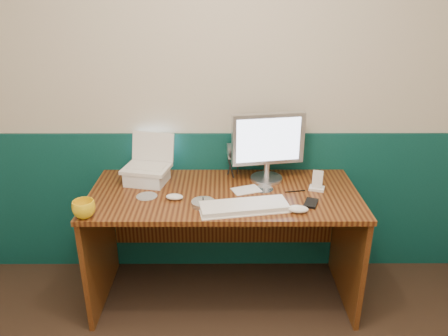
{
  "coord_description": "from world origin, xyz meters",
  "views": [
    {
      "loc": [
        0.01,
        -0.96,
        1.88
      ],
      "look_at": [
        0.02,
        1.23,
        0.97
      ],
      "focal_mm": 35.0,
      "sensor_mm": 36.0,
      "label": 1
    }
  ],
  "objects_px": {
    "monitor": "(268,146)",
    "keyboard": "(244,207)",
    "laptop": "(145,153)",
    "camcorder": "(233,160)",
    "desk": "(224,246)",
    "mug": "(84,209)"
  },
  "relations": [
    {
      "from": "laptop",
      "to": "keyboard",
      "type": "xyz_separation_m",
      "value": [
        0.59,
        -0.36,
        -0.18
      ]
    },
    {
      "from": "keyboard",
      "to": "camcorder",
      "type": "distance_m",
      "value": 0.48
    },
    {
      "from": "monitor",
      "to": "camcorder",
      "type": "relative_size",
      "value": 2.04
    },
    {
      "from": "mug",
      "to": "camcorder",
      "type": "relative_size",
      "value": 0.55
    },
    {
      "from": "keyboard",
      "to": "camcorder",
      "type": "bearing_deg",
      "value": 86.16
    },
    {
      "from": "monitor",
      "to": "keyboard",
      "type": "relative_size",
      "value": 0.93
    },
    {
      "from": "desk",
      "to": "monitor",
      "type": "distance_m",
      "value": 0.68
    },
    {
      "from": "laptop",
      "to": "mug",
      "type": "height_order",
      "value": "laptop"
    },
    {
      "from": "mug",
      "to": "camcorder",
      "type": "height_order",
      "value": "camcorder"
    },
    {
      "from": "keyboard",
      "to": "mug",
      "type": "height_order",
      "value": "mug"
    },
    {
      "from": "desk",
      "to": "monitor",
      "type": "height_order",
      "value": "monitor"
    },
    {
      "from": "desk",
      "to": "camcorder",
      "type": "relative_size",
      "value": 7.31
    },
    {
      "from": "laptop",
      "to": "keyboard",
      "type": "distance_m",
      "value": 0.71
    },
    {
      "from": "keyboard",
      "to": "camcorder",
      "type": "xyz_separation_m",
      "value": [
        -0.05,
        0.47,
        0.1
      ]
    },
    {
      "from": "monitor",
      "to": "mug",
      "type": "distance_m",
      "value": 1.13
    },
    {
      "from": "monitor",
      "to": "keyboard",
      "type": "height_order",
      "value": "monitor"
    },
    {
      "from": "monitor",
      "to": "laptop",
      "type": "bearing_deg",
      "value": 173.1
    },
    {
      "from": "mug",
      "to": "camcorder",
      "type": "xyz_separation_m",
      "value": [
        0.8,
        0.55,
        0.06
      ]
    },
    {
      "from": "monitor",
      "to": "camcorder",
      "type": "distance_m",
      "value": 0.25
    },
    {
      "from": "mug",
      "to": "camcorder",
      "type": "bearing_deg",
      "value": 34.58
    },
    {
      "from": "monitor",
      "to": "camcorder",
      "type": "bearing_deg",
      "value": 151.89
    },
    {
      "from": "monitor",
      "to": "keyboard",
      "type": "bearing_deg",
      "value": -121.76
    }
  ]
}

